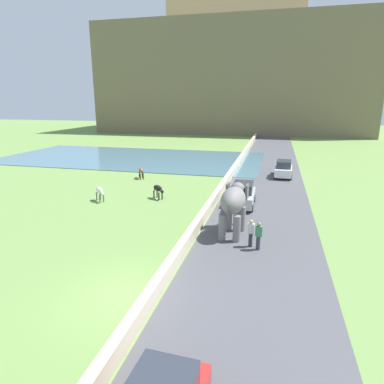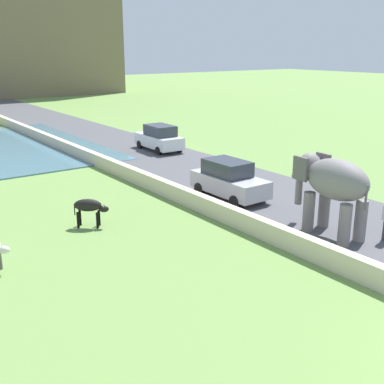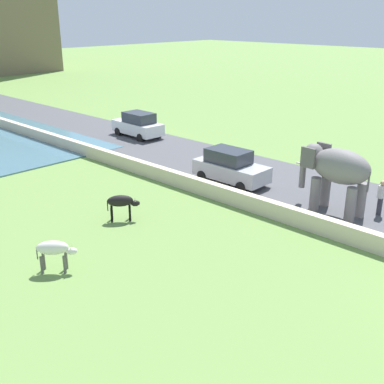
{
  "view_description": "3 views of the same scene",
  "coord_description": "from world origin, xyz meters",
  "px_view_note": "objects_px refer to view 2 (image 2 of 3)",
  "views": [
    {
      "loc": [
        5.64,
        -11.29,
        7.88
      ],
      "look_at": [
        -0.14,
        11.9,
        1.34
      ],
      "focal_mm": 31.48,
      "sensor_mm": 36.0,
      "label": 1
    },
    {
      "loc": [
        -10.87,
        -3.14,
        6.88
      ],
      "look_at": [
        0.05,
        11.92,
        1.3
      ],
      "focal_mm": 45.38,
      "sensor_mm": 36.0,
      "label": 2
    },
    {
      "loc": [
        -15.12,
        -1.33,
        8.39
      ],
      "look_at": [
        -1.68,
        11.5,
        1.43
      ],
      "focal_mm": 44.77,
      "sensor_mm": 36.0,
      "label": 3
    }
  ],
  "objects_px": {
    "car_white": "(159,138)",
    "cow_black": "(89,207)",
    "car_silver": "(229,180)",
    "elephant": "(332,184)"
  },
  "relations": [
    {
      "from": "car_silver",
      "to": "cow_black",
      "type": "relative_size",
      "value": 3.09
    },
    {
      "from": "car_silver",
      "to": "car_white",
      "type": "relative_size",
      "value": 0.99
    },
    {
      "from": "car_white",
      "to": "cow_black",
      "type": "height_order",
      "value": "car_white"
    },
    {
      "from": "cow_black",
      "to": "car_white",
      "type": "bearing_deg",
      "value": 46.99
    },
    {
      "from": "elephant",
      "to": "car_silver",
      "type": "bearing_deg",
      "value": 90.15
    },
    {
      "from": "elephant",
      "to": "car_white",
      "type": "relative_size",
      "value": 0.87
    },
    {
      "from": "car_white",
      "to": "cow_black",
      "type": "distance_m",
      "value": 14.78
    },
    {
      "from": "car_silver",
      "to": "cow_black",
      "type": "height_order",
      "value": "car_silver"
    },
    {
      "from": "car_silver",
      "to": "car_white",
      "type": "bearing_deg",
      "value": 74.17
    },
    {
      "from": "car_silver",
      "to": "car_white",
      "type": "distance_m",
      "value": 11.54
    }
  ]
}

